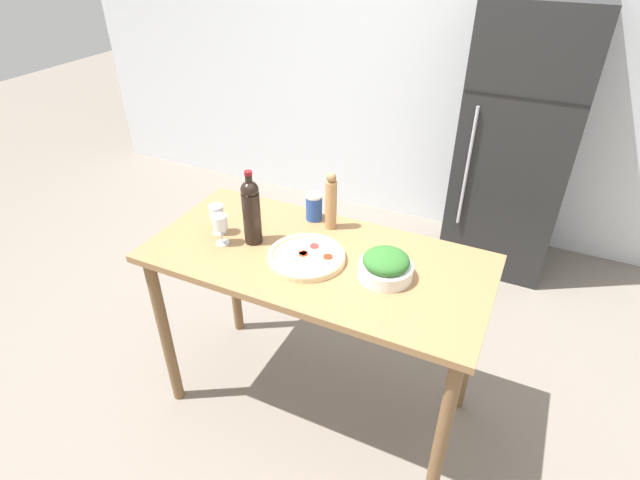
{
  "coord_description": "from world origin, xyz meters",
  "views": [
    {
      "loc": [
        0.77,
        -1.58,
        2.18
      ],
      "look_at": [
        0.0,
        0.04,
        1.0
      ],
      "focal_mm": 28.0,
      "sensor_mm": 36.0,
      "label": 1
    }
  ],
  "objects_px": {
    "wine_bottle": "(251,210)",
    "salt_canister": "(314,207)",
    "wine_glass_near": "(220,224)",
    "refrigerator": "(516,144)",
    "salad_bowl": "(386,266)",
    "wine_glass_far": "(217,214)",
    "pepper_mill": "(331,202)",
    "homemade_pizza": "(306,256)"
  },
  "relations": [
    {
      "from": "salad_bowl",
      "to": "pepper_mill",
      "type": "bearing_deg",
      "value": 144.62
    },
    {
      "from": "refrigerator",
      "to": "wine_glass_near",
      "type": "xyz_separation_m",
      "value": [
        -1.03,
        -1.87,
        0.14
      ]
    },
    {
      "from": "refrigerator",
      "to": "salad_bowl",
      "type": "distance_m",
      "value": 1.82
    },
    {
      "from": "wine_bottle",
      "to": "homemade_pizza",
      "type": "bearing_deg",
      "value": -5.62
    },
    {
      "from": "wine_bottle",
      "to": "pepper_mill",
      "type": "height_order",
      "value": "wine_bottle"
    },
    {
      "from": "wine_glass_near",
      "to": "wine_glass_far",
      "type": "distance_m",
      "value": 0.09
    },
    {
      "from": "wine_bottle",
      "to": "wine_glass_near",
      "type": "height_order",
      "value": "wine_bottle"
    },
    {
      "from": "wine_bottle",
      "to": "wine_glass_near",
      "type": "xyz_separation_m",
      "value": [
        -0.12,
        -0.07,
        -0.06
      ]
    },
    {
      "from": "pepper_mill",
      "to": "salt_canister",
      "type": "xyz_separation_m",
      "value": [
        -0.1,
        0.04,
        -0.07
      ]
    },
    {
      "from": "refrigerator",
      "to": "homemade_pizza",
      "type": "height_order",
      "value": "refrigerator"
    },
    {
      "from": "pepper_mill",
      "to": "wine_glass_far",
      "type": "bearing_deg",
      "value": -149.28
    },
    {
      "from": "salt_canister",
      "to": "wine_bottle",
      "type": "bearing_deg",
      "value": -118.56
    },
    {
      "from": "wine_glass_near",
      "to": "salt_canister",
      "type": "relative_size",
      "value": 1.07
    },
    {
      "from": "wine_bottle",
      "to": "wine_glass_far",
      "type": "bearing_deg",
      "value": -177.61
    },
    {
      "from": "wine_bottle",
      "to": "pepper_mill",
      "type": "relative_size",
      "value": 1.24
    },
    {
      "from": "wine_bottle",
      "to": "salt_canister",
      "type": "height_order",
      "value": "wine_bottle"
    },
    {
      "from": "homemade_pizza",
      "to": "salt_canister",
      "type": "height_order",
      "value": "salt_canister"
    },
    {
      "from": "wine_bottle",
      "to": "pepper_mill",
      "type": "xyz_separation_m",
      "value": [
        0.26,
        0.26,
        -0.02
      ]
    },
    {
      "from": "refrigerator",
      "to": "wine_glass_near",
      "type": "relative_size",
      "value": 12.64
    },
    {
      "from": "wine_bottle",
      "to": "wine_glass_far",
      "type": "relative_size",
      "value": 2.43
    },
    {
      "from": "wine_glass_far",
      "to": "homemade_pizza",
      "type": "relative_size",
      "value": 0.43
    },
    {
      "from": "salt_canister",
      "to": "wine_glass_near",
      "type": "bearing_deg",
      "value": -127.0
    },
    {
      "from": "refrigerator",
      "to": "pepper_mill",
      "type": "xyz_separation_m",
      "value": [
        -0.65,
        -1.54,
        0.18
      ]
    },
    {
      "from": "homemade_pizza",
      "to": "salt_canister",
      "type": "xyz_separation_m",
      "value": [
        -0.12,
        0.32,
        0.05
      ]
    },
    {
      "from": "wine_bottle",
      "to": "wine_glass_far",
      "type": "xyz_separation_m",
      "value": [
        -0.18,
        -0.01,
        -0.06
      ]
    },
    {
      "from": "wine_glass_far",
      "to": "salad_bowl",
      "type": "height_order",
      "value": "wine_glass_far"
    },
    {
      "from": "refrigerator",
      "to": "salad_bowl",
      "type": "bearing_deg",
      "value": -99.47
    },
    {
      "from": "salad_bowl",
      "to": "salt_canister",
      "type": "xyz_separation_m",
      "value": [
        -0.46,
        0.29,
        0.01
      ]
    },
    {
      "from": "homemade_pizza",
      "to": "wine_glass_near",
      "type": "bearing_deg",
      "value": -173.13
    },
    {
      "from": "salad_bowl",
      "to": "homemade_pizza",
      "type": "height_order",
      "value": "salad_bowl"
    },
    {
      "from": "wine_bottle",
      "to": "wine_glass_near",
      "type": "relative_size",
      "value": 2.43
    },
    {
      "from": "refrigerator",
      "to": "pepper_mill",
      "type": "bearing_deg",
      "value": -113.04
    },
    {
      "from": "wine_glass_near",
      "to": "homemade_pizza",
      "type": "bearing_deg",
      "value": 6.87
    },
    {
      "from": "wine_glass_near",
      "to": "salad_bowl",
      "type": "relative_size",
      "value": 0.64
    },
    {
      "from": "wine_glass_far",
      "to": "homemade_pizza",
      "type": "bearing_deg",
      "value": -2.45
    },
    {
      "from": "wine_glass_far",
      "to": "pepper_mill",
      "type": "height_order",
      "value": "pepper_mill"
    },
    {
      "from": "refrigerator",
      "to": "salt_canister",
      "type": "height_order",
      "value": "refrigerator"
    },
    {
      "from": "wine_glass_far",
      "to": "pepper_mill",
      "type": "distance_m",
      "value": 0.52
    },
    {
      "from": "salad_bowl",
      "to": "wine_bottle",
      "type": "bearing_deg",
      "value": -179.57
    },
    {
      "from": "wine_bottle",
      "to": "refrigerator",
      "type": "bearing_deg",
      "value": 62.94
    },
    {
      "from": "refrigerator",
      "to": "wine_bottle",
      "type": "distance_m",
      "value": 2.02
    },
    {
      "from": "wine_glass_near",
      "to": "wine_glass_far",
      "type": "bearing_deg",
      "value": 134.07
    }
  ]
}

